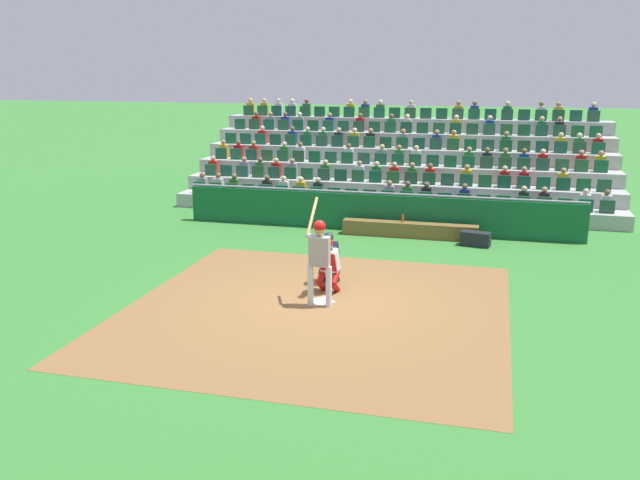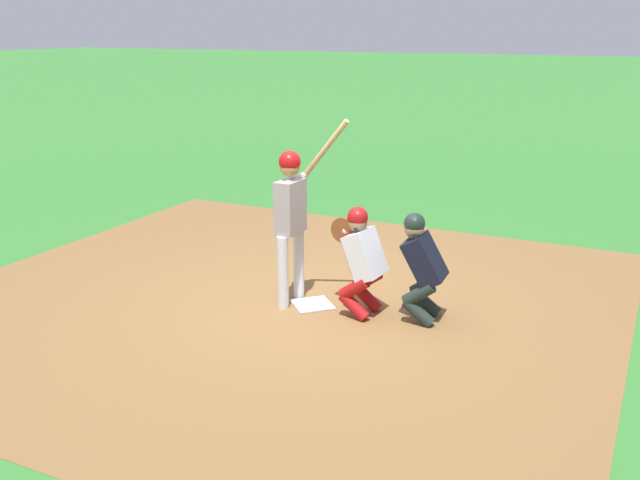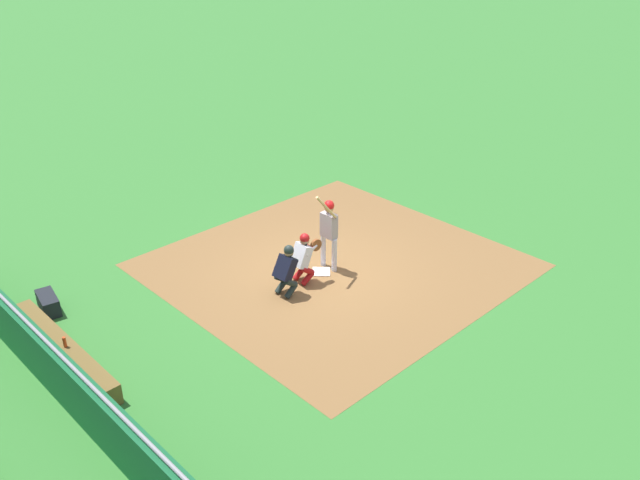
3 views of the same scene
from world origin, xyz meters
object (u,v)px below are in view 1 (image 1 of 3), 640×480
Objects in this scene: home_plate_marker at (322,301)px; batter_at_plate at (319,253)px; catcher_crouching at (328,262)px; water_bottle_on_bench at (403,218)px; equipment_duffel_bag at (475,239)px; dugout_bench at (409,230)px; home_plate_umpire at (329,255)px.

home_plate_marker is 1.18m from batter_at_plate.
catcher_crouching is 5.80× the size of water_bottle_on_bench.
water_bottle_on_bench reaches higher than home_plate_marker.
batter_at_plate reaches higher than equipment_duffel_bag.
home_plate_marker is at bearing -87.92° from batter_at_plate.
batter_at_plate reaches higher than water_bottle_on_bench.
water_bottle_on_bench reaches higher than equipment_duffel_bag.
batter_at_plate is 6.59m from dugout_bench.
dugout_bench is (-1.08, -6.17, 0.20)m from home_plate_marker.
equipment_duffel_bag is at bearing -126.24° from home_plate_umpire.
catcher_crouching reaches higher than home_plate_marker.
home_plate_marker is 0.11× the size of dugout_bench.
batter_at_plate is at bearing 73.66° from equipment_duffel_bag.
batter_at_plate reaches higher than dugout_bench.
catcher_crouching is (0.02, -0.61, 0.70)m from home_plate_marker.
home_plate_marker is 6.27m from dugout_bench.
dugout_bench is at bearing -5.16° from equipment_duffel_bag.
water_bottle_on_bench is (-1.03, -4.90, -0.14)m from home_plate_umpire.
equipment_duffel_bag is (-3.18, -4.34, -0.49)m from home_plate_umpire.
equipment_duffel_bag is at bearing -117.07° from batter_at_plate.
home_plate_umpire is 0.32× the size of dugout_bench.
catcher_crouching is at bearing -87.83° from batter_at_plate.
batter_at_plate is at bearing 92.17° from catcher_crouching.
catcher_crouching is at bearing 80.93° from water_bottle_on_bench.
home_plate_umpire is (0.14, -0.68, -0.03)m from catcher_crouching.
batter_at_plate is 6.53m from water_bottle_on_bench.
catcher_crouching reaches higher than water_bottle_on_bench.
water_bottle_on_bench is 0.27× the size of equipment_duffel_bag.
home_plate_marker is 0.20× the size of batter_at_plate.
batter_at_plate reaches higher than home_plate_marker.
home_plate_umpire is 5.40m from equipment_duffel_bag.
equipment_duffel_bag reaches higher than home_plate_marker.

